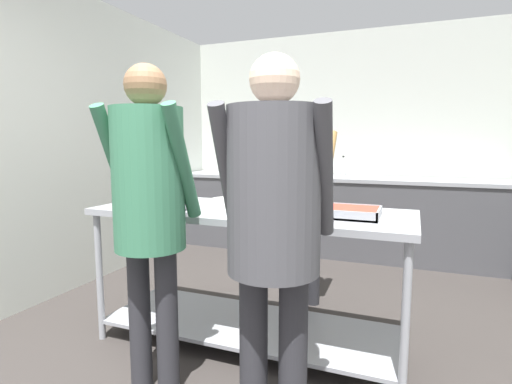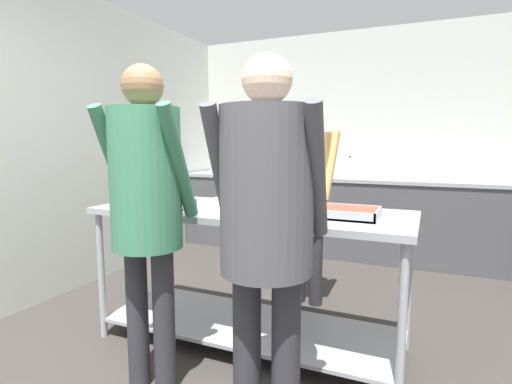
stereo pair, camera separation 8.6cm
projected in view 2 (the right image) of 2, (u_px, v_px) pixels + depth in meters
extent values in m
cube|color=silver|center=(349.00, 142.00, 4.94)|extent=(4.07, 0.06, 2.65)
cube|color=silver|center=(109.00, 142.00, 3.95)|extent=(0.06, 4.03, 2.65)
cube|color=#4C4C51|center=(341.00, 217.00, 4.71)|extent=(3.91, 0.62, 0.88)
cube|color=#9EA0A8|center=(342.00, 178.00, 4.65)|extent=(3.91, 0.65, 0.04)
cube|color=black|center=(304.00, 176.00, 4.84)|extent=(0.45, 0.43, 0.02)
cube|color=#9EA0A8|center=(250.00, 212.00, 2.55)|extent=(2.01, 0.74, 0.04)
cube|color=#9EA0A8|center=(250.00, 325.00, 2.64)|extent=(1.93, 0.66, 0.02)
cylinder|color=#9EA0A8|center=(101.00, 276.00, 2.69)|extent=(0.04, 0.04, 0.86)
cylinder|color=#9EA0A8|center=(402.00, 328.00, 1.93)|extent=(0.04, 0.04, 0.86)
cylinder|color=#9EA0A8|center=(160.00, 252.00, 3.27)|extent=(0.04, 0.04, 0.86)
cylinder|color=#9EA0A8|center=(409.00, 285.00, 2.52)|extent=(0.04, 0.04, 0.86)
cube|color=#9EA0A8|center=(157.00, 207.00, 2.59)|extent=(0.45, 0.27, 0.01)
cube|color=brown|center=(157.00, 203.00, 2.59)|extent=(0.42, 0.24, 0.04)
cube|color=#9EA0A8|center=(144.00, 207.00, 2.47)|extent=(0.45, 0.01, 0.05)
cube|color=#9EA0A8|center=(168.00, 201.00, 2.70)|extent=(0.45, 0.01, 0.05)
cube|color=#9EA0A8|center=(130.00, 202.00, 2.67)|extent=(0.01, 0.27, 0.05)
cube|color=#9EA0A8|center=(185.00, 206.00, 2.50)|extent=(0.01, 0.27, 0.05)
cylinder|color=white|center=(230.00, 205.00, 2.69)|extent=(0.26, 0.26, 0.01)
cylinder|color=white|center=(230.00, 203.00, 2.69)|extent=(0.26, 0.26, 0.01)
cylinder|color=white|center=(230.00, 201.00, 2.69)|extent=(0.25, 0.25, 0.01)
cylinder|color=white|center=(230.00, 199.00, 2.69)|extent=(0.25, 0.25, 0.01)
cylinder|color=#9EA0A8|center=(283.00, 200.00, 2.63)|extent=(0.23, 0.23, 0.09)
cylinder|color=brown|center=(283.00, 194.00, 2.62)|extent=(0.20, 0.20, 0.01)
cylinder|color=black|center=(310.00, 196.00, 2.55)|extent=(0.14, 0.02, 0.02)
cube|color=#9EA0A8|center=(342.00, 216.00, 2.30)|extent=(0.41, 0.29, 0.01)
cube|color=#B23D2D|center=(342.00, 211.00, 2.29)|extent=(0.39, 0.27, 0.04)
cube|color=#9EA0A8|center=(337.00, 216.00, 2.17)|extent=(0.41, 0.01, 0.05)
cube|color=#9EA0A8|center=(346.00, 208.00, 2.42)|extent=(0.41, 0.01, 0.05)
cube|color=#9EA0A8|center=(308.00, 210.00, 2.37)|extent=(0.01, 0.29, 0.05)
cube|color=#9EA0A8|center=(378.00, 214.00, 2.21)|extent=(0.01, 0.29, 0.05)
cylinder|color=#2D2D33|center=(247.00, 352.00, 1.80)|extent=(0.13, 0.13, 0.77)
cylinder|color=#2D2D33|center=(286.00, 358.00, 1.75)|extent=(0.13, 0.13, 0.77)
cylinder|color=#4C4C51|center=(220.00, 170.00, 1.73)|extent=(0.11, 0.32, 0.57)
cylinder|color=#4C4C51|center=(317.00, 172.00, 1.61)|extent=(0.11, 0.32, 0.57)
cylinder|color=#4C4C51|center=(267.00, 191.00, 1.68)|extent=(0.40, 0.40, 0.71)
sphere|color=beige|center=(267.00, 79.00, 1.63)|extent=(0.21, 0.21, 0.21)
cylinder|color=#2D2D33|center=(138.00, 316.00, 2.15)|extent=(0.12, 0.12, 0.78)
cylinder|color=#2D2D33|center=(164.00, 320.00, 2.10)|extent=(0.12, 0.12, 0.78)
cylinder|color=#3D7F5B|center=(114.00, 162.00, 2.08)|extent=(0.10, 0.33, 0.58)
cylinder|color=#3D7F5B|center=(179.00, 163.00, 1.97)|extent=(0.10, 0.33, 0.58)
cylinder|color=#3D7F5B|center=(146.00, 179.00, 2.03)|extent=(0.36, 0.36, 0.72)
sphere|color=#8C6647|center=(143.00, 86.00, 1.98)|extent=(0.21, 0.21, 0.21)
cylinder|color=#2D2D33|center=(316.00, 261.00, 3.23)|extent=(0.11, 0.11, 0.73)
cylinder|color=#2D2D33|center=(299.00, 259.00, 3.30)|extent=(0.11, 0.11, 0.73)
cylinder|color=tan|center=(330.00, 166.00, 3.08)|extent=(0.10, 0.31, 0.55)
cylinder|color=tan|center=(289.00, 164.00, 3.26)|extent=(0.10, 0.31, 0.55)
cylinder|color=tan|center=(309.00, 175.00, 3.18)|extent=(0.33, 0.33, 0.67)
sphere|color=#8C6647|center=(310.00, 119.00, 3.12)|extent=(0.21, 0.21, 0.21)
cylinder|color=silver|center=(350.00, 170.00, 4.67)|extent=(0.06, 0.06, 0.16)
cone|color=silver|center=(350.00, 160.00, 4.66)|extent=(0.05, 0.05, 0.06)
cylinder|color=black|center=(350.00, 157.00, 4.65)|extent=(0.03, 0.03, 0.02)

